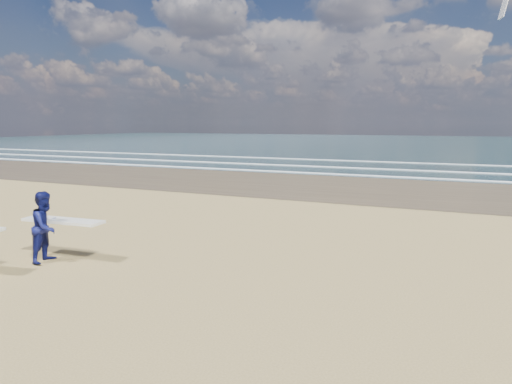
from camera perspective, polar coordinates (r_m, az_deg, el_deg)
The scene contains 1 object.
surfer_far at distance 12.49m, azimuth -24.63°, elevation -3.90°, with size 2.24×1.19×1.77m.
Camera 1 is at (9.62, -6.92, 3.44)m, focal length 32.00 mm.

